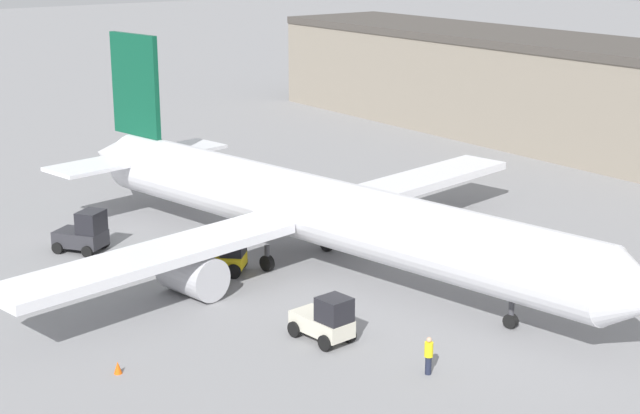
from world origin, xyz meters
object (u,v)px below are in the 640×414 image
at_px(belt_loader_truck, 223,256).
at_px(safety_cone_far, 118,368).
at_px(pushback_tug, 326,320).
at_px(safety_cone_near, 20,291).
at_px(airplane, 307,208).
at_px(ground_crew_worker, 429,354).
at_px(baggage_tug, 84,233).

distance_m(belt_loader_truck, safety_cone_far, 13.31).
bearing_deg(safety_cone_far, pushback_tug, 74.77).
height_order(belt_loader_truck, safety_cone_near, belt_loader_truck).
height_order(belt_loader_truck, safety_cone_far, belt_loader_truck).
distance_m(airplane, ground_crew_worker, 15.67).
distance_m(airplane, safety_cone_far, 16.77).
bearing_deg(safety_cone_near, belt_loader_truck, 72.90).
xyz_separation_m(airplane, belt_loader_truck, (-1.45, -4.66, -2.28)).
distance_m(ground_crew_worker, pushback_tug, 5.61).
bearing_deg(pushback_tug, baggage_tug, -174.76).
relative_size(airplane, safety_cone_far, 76.71).
relative_size(airplane, baggage_tug, 12.39).
relative_size(pushback_tug, safety_cone_far, 5.78).
bearing_deg(safety_cone_near, ground_crew_worker, 28.83).
distance_m(airplane, belt_loader_truck, 5.38).
height_order(pushback_tug, safety_cone_near, pushback_tug).
bearing_deg(ground_crew_worker, baggage_tug, 178.46).
bearing_deg(ground_crew_worker, belt_loader_truck, 168.18).
xyz_separation_m(baggage_tug, belt_loader_truck, (8.14, 4.65, -0.12)).
height_order(baggage_tug, pushback_tug, baggage_tug).
xyz_separation_m(belt_loader_truck, safety_cone_far, (8.39, -10.30, -0.74)).
bearing_deg(belt_loader_truck, safety_cone_far, -96.24).
distance_m(ground_crew_worker, belt_loader_truck, 16.34).
xyz_separation_m(airplane, safety_cone_near, (-4.64, -15.03, -3.01)).
height_order(baggage_tug, safety_cone_near, baggage_tug).
distance_m(safety_cone_near, safety_cone_far, 11.59).
relative_size(airplane, pushback_tug, 13.27).
xyz_separation_m(ground_crew_worker, safety_cone_near, (-19.53, -10.75, -0.64)).
bearing_deg(baggage_tug, belt_loader_truck, -4.54).
bearing_deg(safety_cone_near, baggage_tug, 130.84).
relative_size(airplane, belt_loader_truck, 12.65).
distance_m(airplane, pushback_tug, 11.28).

